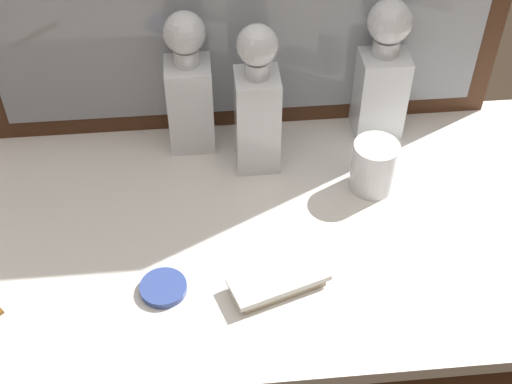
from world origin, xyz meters
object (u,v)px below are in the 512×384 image
(crystal_decanter_center, at_px, (257,112))
(crystal_decanter_far_left, at_px, (190,94))
(crystal_tumbler_front, at_px, (374,168))
(silver_brush_rear, at_px, (279,282))
(crystal_decanter_rear, at_px, (381,81))
(porcelain_dish, at_px, (163,288))

(crystal_decanter_center, distance_m, crystal_decanter_far_left, 0.14)
(crystal_tumbler_front, xyz_separation_m, silver_brush_rear, (-0.19, -0.21, -0.03))
(crystal_decanter_rear, relative_size, crystal_tumbler_front, 2.90)
(crystal_decanter_center, bearing_deg, porcelain_dish, -121.33)
(crystal_decanter_rear, distance_m, silver_brush_rear, 0.45)
(crystal_decanter_center, relative_size, crystal_decanter_far_left, 1.04)
(crystal_decanter_rear, relative_size, crystal_decanter_far_left, 1.00)
(crystal_decanter_center, relative_size, crystal_tumbler_front, 3.02)
(crystal_decanter_rear, relative_size, silver_brush_rear, 1.67)
(crystal_decanter_rear, distance_m, crystal_tumbler_front, 0.18)
(crystal_decanter_center, bearing_deg, crystal_decanter_far_left, 149.38)
(crystal_decanter_rear, height_order, crystal_tumbler_front, crystal_decanter_rear)
(silver_brush_rear, height_order, porcelain_dish, silver_brush_rear)
(crystal_decanter_center, height_order, crystal_decanter_rear, crystal_decanter_center)
(crystal_tumbler_front, bearing_deg, crystal_decanter_far_left, 153.99)
(silver_brush_rear, bearing_deg, porcelain_dish, 176.74)
(silver_brush_rear, bearing_deg, crystal_decanter_center, 91.03)
(crystal_decanter_far_left, relative_size, porcelain_dish, 3.75)
(crystal_tumbler_front, distance_m, silver_brush_rear, 0.29)
(crystal_decanter_rear, bearing_deg, crystal_tumbler_front, -103.92)
(crystal_decanter_far_left, bearing_deg, silver_brush_rear, -71.48)
(crystal_decanter_far_left, xyz_separation_m, crystal_tumbler_front, (0.32, -0.15, -0.07))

